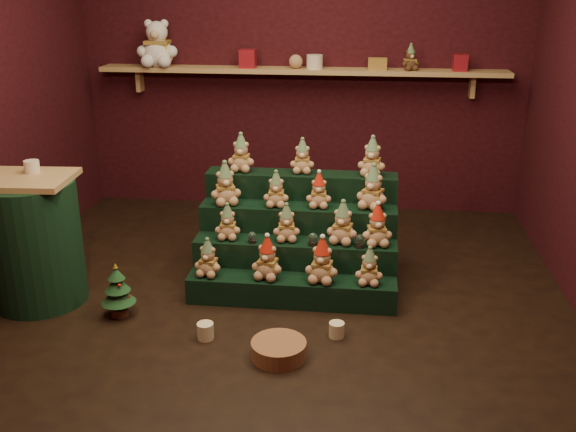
# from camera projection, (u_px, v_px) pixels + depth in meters

# --- Properties ---
(ground) EXTENTS (4.00, 4.00, 0.00)m
(ground) POSITION_uv_depth(u_px,v_px,m) (272.00, 301.00, 4.35)
(ground) COLOR black
(ground) RESTS_ON ground
(back_wall) EXTENTS (4.00, 0.10, 2.80)m
(back_wall) POSITION_uv_depth(u_px,v_px,m) (303.00, 57.00, 5.78)
(back_wall) COLOR black
(back_wall) RESTS_ON ground
(front_wall) EXTENTS (4.00, 0.10, 2.80)m
(front_wall) POSITION_uv_depth(u_px,v_px,m) (176.00, 206.00, 1.96)
(front_wall) COLOR black
(front_wall) RESTS_ON ground
(back_shelf) EXTENTS (3.60, 0.26, 0.24)m
(back_shelf) POSITION_uv_depth(u_px,v_px,m) (301.00, 71.00, 5.65)
(back_shelf) COLOR tan
(back_shelf) RESTS_ON ground
(riser_tier_front) EXTENTS (1.40, 0.22, 0.18)m
(riser_tier_front) POSITION_uv_depth(u_px,v_px,m) (291.00, 291.00, 4.30)
(riser_tier_front) COLOR black
(riser_tier_front) RESTS_ON ground
(riser_tier_midfront) EXTENTS (1.40, 0.22, 0.36)m
(riser_tier_midfront) POSITION_uv_depth(u_px,v_px,m) (295.00, 265.00, 4.48)
(riser_tier_midfront) COLOR black
(riser_tier_midfront) RESTS_ON ground
(riser_tier_midback) EXTENTS (1.40, 0.22, 0.54)m
(riser_tier_midback) POSITION_uv_depth(u_px,v_px,m) (298.00, 241.00, 4.65)
(riser_tier_midback) COLOR black
(riser_tier_midback) RESTS_ON ground
(riser_tier_back) EXTENTS (1.40, 0.22, 0.72)m
(riser_tier_back) POSITION_uv_depth(u_px,v_px,m) (301.00, 219.00, 4.82)
(riser_tier_back) COLOR black
(riser_tier_back) RESTS_ON ground
(teddy_0) EXTENTS (0.21, 0.19, 0.26)m
(teddy_0) POSITION_uv_depth(u_px,v_px,m) (208.00, 257.00, 4.28)
(teddy_0) COLOR tan
(teddy_0) RESTS_ON riser_tier_front
(teddy_1) EXTENTS (0.24, 0.22, 0.29)m
(teddy_1) POSITION_uv_depth(u_px,v_px,m) (267.00, 258.00, 4.23)
(teddy_1) COLOR tan
(teddy_1) RESTS_ON riser_tier_front
(teddy_2) EXTENTS (0.24, 0.22, 0.30)m
(teddy_2) POSITION_uv_depth(u_px,v_px,m) (322.00, 260.00, 4.18)
(teddy_2) COLOR tan
(teddy_2) RESTS_ON riser_tier_front
(teddy_3) EXTENTS (0.18, 0.17, 0.25)m
(teddy_3) POSITION_uv_depth(u_px,v_px,m) (369.00, 266.00, 4.16)
(teddy_3) COLOR tan
(teddy_3) RESTS_ON riser_tier_front
(teddy_4) EXTENTS (0.19, 0.17, 0.25)m
(teddy_4) POSITION_uv_depth(u_px,v_px,m) (228.00, 222.00, 4.42)
(teddy_4) COLOR tan
(teddy_4) RESTS_ON riser_tier_midfront
(teddy_5) EXTENTS (0.21, 0.19, 0.26)m
(teddy_5) POSITION_uv_depth(u_px,v_px,m) (286.00, 223.00, 4.39)
(teddy_5) COLOR tan
(teddy_5) RESTS_ON riser_tier_midfront
(teddy_6) EXTENTS (0.25, 0.23, 0.29)m
(teddy_6) POSITION_uv_depth(u_px,v_px,m) (343.00, 222.00, 4.34)
(teddy_6) COLOR tan
(teddy_6) RESTS_ON riser_tier_midfront
(teddy_7) EXTENTS (0.23, 0.22, 0.29)m
(teddy_7) POSITION_uv_depth(u_px,v_px,m) (377.00, 225.00, 4.30)
(teddy_7) COLOR tan
(teddy_7) RESTS_ON riser_tier_midfront
(teddy_8) EXTENTS (0.27, 0.26, 0.30)m
(teddy_8) POSITION_uv_depth(u_px,v_px,m) (225.00, 183.00, 4.55)
(teddy_8) COLOR tan
(teddy_8) RESTS_ON riser_tier_midback
(teddy_9) EXTENTS (0.18, 0.17, 0.25)m
(teddy_9) POSITION_uv_depth(u_px,v_px,m) (276.00, 189.00, 4.51)
(teddy_9) COLOR tan
(teddy_9) RESTS_ON riser_tier_midback
(teddy_10) EXTENTS (0.18, 0.17, 0.25)m
(teddy_10) POSITION_uv_depth(u_px,v_px,m) (319.00, 190.00, 4.50)
(teddy_10) COLOR tan
(teddy_10) RESTS_ON riser_tier_midback
(teddy_11) EXTENTS (0.28, 0.27, 0.31)m
(teddy_11) POSITION_uv_depth(u_px,v_px,m) (373.00, 187.00, 4.46)
(teddy_11) COLOR tan
(teddy_11) RESTS_ON riser_tier_midback
(teddy_12) EXTENTS (0.20, 0.18, 0.28)m
(teddy_12) POSITION_uv_depth(u_px,v_px,m) (241.00, 153.00, 4.71)
(teddy_12) COLOR tan
(teddy_12) RESTS_ON riser_tier_back
(teddy_13) EXTENTS (0.18, 0.16, 0.25)m
(teddy_13) POSITION_uv_depth(u_px,v_px,m) (302.00, 156.00, 4.67)
(teddy_13) COLOR tan
(teddy_13) RESTS_ON riser_tier_back
(teddy_14) EXTENTS (0.23, 0.21, 0.28)m
(teddy_14) POSITION_uv_depth(u_px,v_px,m) (372.00, 156.00, 4.60)
(teddy_14) COLOR tan
(teddy_14) RESTS_ON riser_tier_back
(snow_globe_a) EXTENTS (0.06, 0.06, 0.08)m
(snow_globe_a) POSITION_uv_depth(u_px,v_px,m) (252.00, 237.00, 4.37)
(snow_globe_a) COLOR black
(snow_globe_a) RESTS_ON riser_tier_midfront
(snow_globe_b) EXTENTS (0.07, 0.07, 0.09)m
(snow_globe_b) POSITION_uv_depth(u_px,v_px,m) (313.00, 239.00, 4.33)
(snow_globe_b) COLOR black
(snow_globe_b) RESTS_ON riser_tier_midfront
(snow_globe_c) EXTENTS (0.07, 0.07, 0.09)m
(snow_globe_c) POSITION_uv_depth(u_px,v_px,m) (360.00, 241.00, 4.29)
(snow_globe_c) COLOR black
(snow_globe_c) RESTS_ON riser_tier_midfront
(side_table) EXTENTS (0.61, 0.61, 0.87)m
(side_table) POSITION_uv_depth(u_px,v_px,m) (34.00, 241.00, 4.23)
(side_table) COLOR tan
(side_table) RESTS_ON ground
(table_ornament) EXTENTS (0.10, 0.10, 0.08)m
(table_ornament) POSITION_uv_depth(u_px,v_px,m) (32.00, 166.00, 4.16)
(table_ornament) COLOR beige
(table_ornament) RESTS_ON side_table
(mini_christmas_tree) EXTENTS (0.22, 0.22, 0.37)m
(mini_christmas_tree) POSITION_uv_depth(u_px,v_px,m) (118.00, 290.00, 4.10)
(mini_christmas_tree) COLOR #452718
(mini_christmas_tree) RESTS_ON ground
(mug_left) EXTENTS (0.10, 0.10, 0.10)m
(mug_left) POSITION_uv_depth(u_px,v_px,m) (205.00, 331.00, 3.88)
(mug_left) COLOR beige
(mug_left) RESTS_ON ground
(mug_right) EXTENTS (0.09, 0.09, 0.09)m
(mug_right) POSITION_uv_depth(u_px,v_px,m) (337.00, 330.00, 3.91)
(mug_right) COLOR beige
(mug_right) RESTS_ON ground
(wicker_basket) EXTENTS (0.35, 0.35, 0.10)m
(wicker_basket) POSITION_uv_depth(u_px,v_px,m) (279.00, 350.00, 3.69)
(wicker_basket) COLOR #8F5F39
(wicker_basket) RESTS_ON ground
(white_bear) EXTENTS (0.38, 0.35, 0.51)m
(white_bear) POSITION_uv_depth(u_px,v_px,m) (157.00, 37.00, 5.66)
(white_bear) COLOR white
(white_bear) RESTS_ON back_shelf
(brown_bear) EXTENTS (0.20, 0.19, 0.22)m
(brown_bear) POSITION_uv_depth(u_px,v_px,m) (410.00, 58.00, 5.47)
(brown_bear) COLOR #4B2F19
(brown_bear) RESTS_ON back_shelf
(gift_tin_red_a) EXTENTS (0.14, 0.14, 0.16)m
(gift_tin_red_a) POSITION_uv_depth(u_px,v_px,m) (248.00, 59.00, 5.64)
(gift_tin_red_a) COLOR maroon
(gift_tin_red_a) RESTS_ON back_shelf
(gift_tin_cream) EXTENTS (0.14, 0.14, 0.12)m
(gift_tin_cream) POSITION_uv_depth(u_px,v_px,m) (315.00, 62.00, 5.59)
(gift_tin_cream) COLOR beige
(gift_tin_cream) RESTS_ON back_shelf
(gift_tin_red_b) EXTENTS (0.12, 0.12, 0.14)m
(gift_tin_red_b) POSITION_uv_depth(u_px,v_px,m) (460.00, 63.00, 5.45)
(gift_tin_red_b) COLOR maroon
(gift_tin_red_b) RESTS_ON back_shelf
(shelf_plush_ball) EXTENTS (0.12, 0.12, 0.12)m
(shelf_plush_ball) POSITION_uv_depth(u_px,v_px,m) (296.00, 62.00, 5.61)
(shelf_plush_ball) COLOR tan
(shelf_plush_ball) RESTS_ON back_shelf
(scarf_gift_box) EXTENTS (0.16, 0.10, 0.10)m
(scarf_gift_box) POSITION_uv_depth(u_px,v_px,m) (377.00, 64.00, 5.53)
(scarf_gift_box) COLOR #C7681C
(scarf_gift_box) RESTS_ON back_shelf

